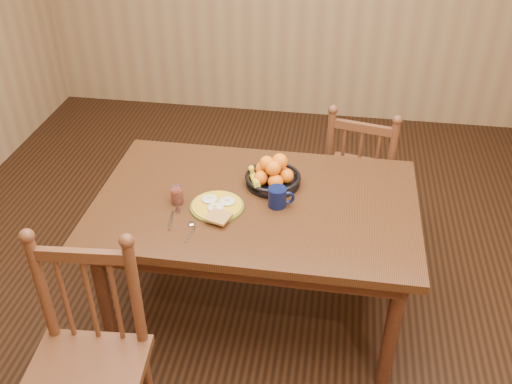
# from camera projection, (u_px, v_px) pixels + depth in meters

# --- Properties ---
(room) EXTENTS (4.52, 5.02, 2.72)m
(room) POSITION_uv_depth(u_px,v_px,m) (256.00, 89.00, 2.50)
(room) COLOR black
(room) RESTS_ON ground
(dining_table) EXTENTS (1.60, 1.00, 0.75)m
(dining_table) POSITION_uv_depth(u_px,v_px,m) (256.00, 214.00, 2.89)
(dining_table) COLOR black
(dining_table) RESTS_ON ground
(chair_far) EXTENTS (0.51, 0.50, 0.97)m
(chair_far) POSITION_uv_depth(u_px,v_px,m) (361.00, 177.00, 3.53)
(chair_far) COLOR #4A2A16
(chair_far) RESTS_ON ground
(chair_near) EXTENTS (0.50, 0.48, 1.04)m
(chair_near) POSITION_uv_depth(u_px,v_px,m) (87.00, 365.00, 2.31)
(chair_near) COLOR #4A2A16
(chair_near) RESTS_ON ground
(breakfast_plate) EXTENTS (0.26, 0.30, 0.04)m
(breakfast_plate) POSITION_uv_depth(u_px,v_px,m) (217.00, 206.00, 2.78)
(breakfast_plate) COLOR #59601E
(breakfast_plate) RESTS_ON dining_table
(fork) EXTENTS (0.04, 0.18, 0.00)m
(fork) POSITION_uv_depth(u_px,v_px,m) (173.00, 217.00, 2.72)
(fork) COLOR silver
(fork) RESTS_ON dining_table
(spoon) EXTENTS (0.05, 0.16, 0.01)m
(spoon) POSITION_uv_depth(u_px,v_px,m) (191.00, 227.00, 2.66)
(spoon) COLOR silver
(spoon) RESTS_ON dining_table
(coffee_mug) EXTENTS (0.13, 0.09, 0.10)m
(coffee_mug) POSITION_uv_depth(u_px,v_px,m) (278.00, 197.00, 2.77)
(coffee_mug) COLOR #091034
(coffee_mug) RESTS_ON dining_table
(juice_glass) EXTENTS (0.06, 0.06, 0.09)m
(juice_glass) POSITION_uv_depth(u_px,v_px,m) (177.00, 196.00, 2.80)
(juice_glass) COLOR silver
(juice_glass) RESTS_ON dining_table
(fruit_bowl) EXTENTS (0.29, 0.29, 0.17)m
(fruit_bowl) POSITION_uv_depth(u_px,v_px,m) (272.00, 175.00, 2.93)
(fruit_bowl) COLOR black
(fruit_bowl) RESTS_ON dining_table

